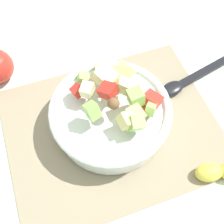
# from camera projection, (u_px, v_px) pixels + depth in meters

# --- Properties ---
(ground_plane) EXTENTS (2.40, 2.40, 0.00)m
(ground_plane) POSITION_uv_depth(u_px,v_px,m) (112.00, 129.00, 0.63)
(ground_plane) COLOR silver
(placemat) EXTENTS (0.45, 0.36, 0.01)m
(placemat) POSITION_uv_depth(u_px,v_px,m) (112.00, 129.00, 0.63)
(placemat) COLOR gray
(placemat) RESTS_ON ground_plane
(salad_bowl) EXTENTS (0.25, 0.25, 0.13)m
(salad_bowl) POSITION_uv_depth(u_px,v_px,m) (112.00, 113.00, 0.60)
(salad_bowl) COLOR white
(salad_bowl) RESTS_ON placemat
(serving_spoon) EXTENTS (0.20, 0.07, 0.01)m
(serving_spoon) POSITION_uv_depth(u_px,v_px,m) (185.00, 82.00, 0.68)
(serving_spoon) COLOR black
(serving_spoon) RESTS_ON placemat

